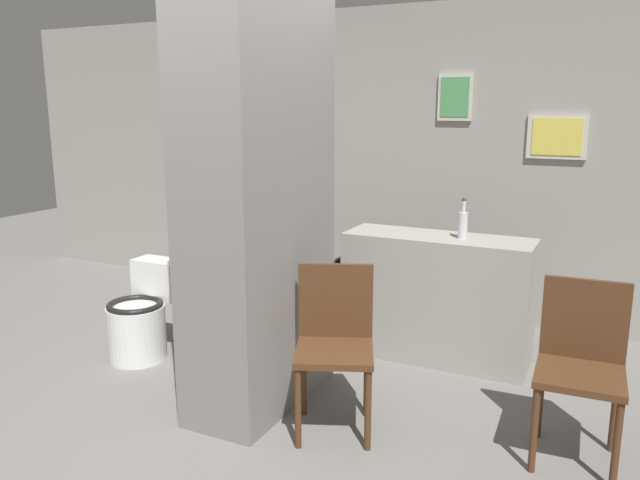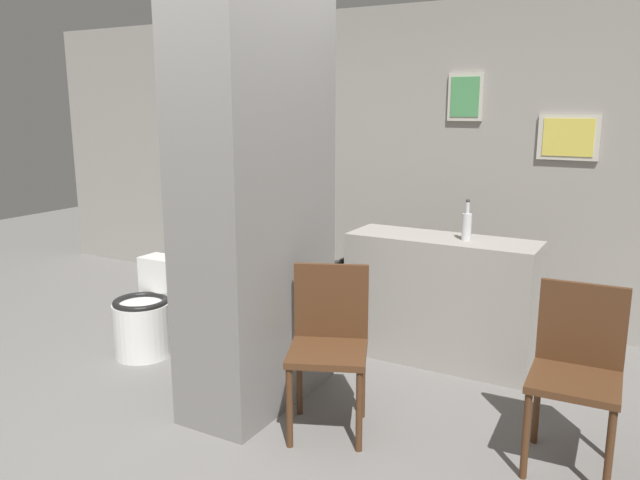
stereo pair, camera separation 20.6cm
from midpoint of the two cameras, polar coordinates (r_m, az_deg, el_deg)
The scene contains 9 objects.
ground_plane at distance 3.72m, azimuth -12.73°, elevation -16.85°, with size 14.00×14.00×0.00m, color slate.
wall_back at distance 5.55m, azimuth 4.01°, elevation 7.23°, with size 8.00×0.09×2.60m.
pillar_center at distance 3.65m, azimuth -7.28°, elevation 4.48°, with size 0.51×1.05×2.60m.
counter_shelf at distance 4.50m, azimuth 9.30°, elevation -5.24°, with size 1.30×0.44×0.90m.
toilet at distance 4.72m, azimuth -17.20°, elevation -6.85°, with size 0.41×0.57×0.68m.
chair_near_pillar at distance 3.50m, azimuth -0.35°, elevation -9.03°, with size 0.55×0.55×0.92m.
chair_by_doorway at distance 3.44m, azimuth 21.16°, elevation -10.29°, with size 0.44×0.44×0.92m.
bicycle at distance 4.93m, azimuth -3.97°, elevation -4.77°, with size 1.60×0.42×0.72m.
bottle_tall at distance 4.31m, azimuth 11.60°, elevation 1.46°, with size 0.06×0.06×0.28m.
Camera 1 is at (2.01, -2.53, 1.79)m, focal length 35.00 mm.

